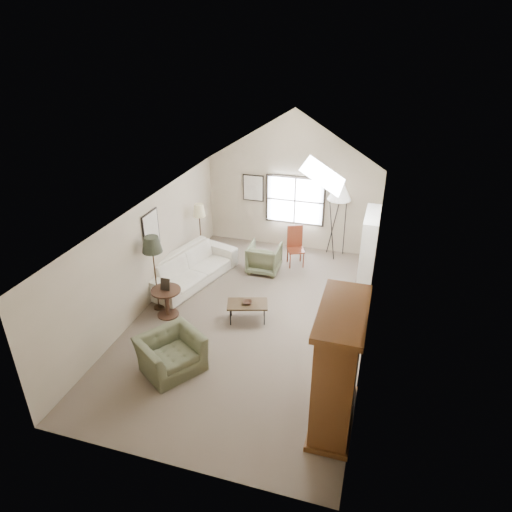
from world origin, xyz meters
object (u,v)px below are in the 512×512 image
(sofa, at_px, (192,267))
(side_table, at_px, (167,302))
(armchair_far, at_px, (264,258))
(armchair_near, at_px, (171,353))
(side_chair, at_px, (296,247))
(armoire, at_px, (338,368))
(coffee_table, at_px, (247,312))

(sofa, relative_size, side_table, 3.99)
(armchair_far, bearing_deg, armchair_near, 81.11)
(armchair_far, xyz_separation_m, side_table, (-1.53, -2.65, -0.05))
(armchair_far, distance_m, side_chair, 0.94)
(armoire, distance_m, armchair_far, 5.34)
(sofa, bearing_deg, armoire, -115.01)
(coffee_table, bearing_deg, armchair_near, -115.13)
(sofa, bearing_deg, armchair_far, -41.12)
(sofa, relative_size, armchair_near, 2.40)
(sofa, xyz_separation_m, coffee_table, (1.90, -1.29, -0.16))
(armoire, relative_size, armchair_far, 2.60)
(armoire, xyz_separation_m, armchair_far, (-2.51, 4.66, -0.71))
(sofa, bearing_deg, coffee_table, -107.95)
(coffee_table, relative_size, side_chair, 0.80)
(armchair_near, bearing_deg, armchair_far, 25.44)
(armchair_near, height_order, side_chair, side_chair)
(armchair_near, relative_size, coffee_table, 1.26)
(armchair_near, xyz_separation_m, armchair_far, (0.64, 4.28, 0.02))
(armchair_near, xyz_separation_m, side_chair, (1.37, 4.85, 0.19))
(sofa, height_order, armchair_near, sofa)
(armoire, height_order, side_table, armoire)
(armoire, bearing_deg, armchair_near, 173.03)
(sofa, height_order, armchair_far, sofa)
(armoire, height_order, sofa, armoire)
(armchair_near, bearing_deg, coffee_table, 8.78)
(armchair_near, height_order, armchair_far, armchair_far)
(armoire, relative_size, side_table, 3.28)
(coffee_table, xyz_separation_m, side_table, (-1.80, -0.31, 0.11))
(side_table, relative_size, side_chair, 0.61)
(coffee_table, distance_m, side_table, 1.84)
(armoire, relative_size, coffee_table, 2.49)
(sofa, height_order, coffee_table, sofa)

